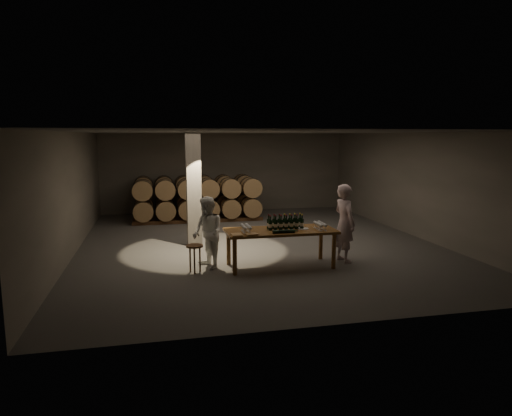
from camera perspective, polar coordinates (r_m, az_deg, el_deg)
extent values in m
plane|color=#585653|center=(13.37, 0.16, -4.38)|extent=(12.00, 12.00, 0.00)
plane|color=#605E59|center=(13.01, 0.17, 9.47)|extent=(12.00, 12.00, 0.00)
plane|color=#625F54|center=(18.97, -3.85, 4.45)|extent=(10.00, 0.00, 10.00)
plane|color=#625F54|center=(7.43, 10.43, -2.73)|extent=(10.00, 0.00, 10.00)
plane|color=#625F54|center=(12.95, -21.97, 1.72)|extent=(0.00, 12.00, 12.00)
plane|color=#625F54|center=(15.00, 19.15, 2.79)|extent=(0.00, 12.00, 12.00)
cube|color=slate|center=(13.02, -7.79, 2.33)|extent=(0.40, 0.40, 3.20)
cylinder|color=brown|center=(10.26, -2.68, -6.11)|extent=(0.10, 0.10, 0.84)
cylinder|color=brown|center=(10.90, 9.69, -5.33)|extent=(0.10, 0.10, 0.84)
cylinder|color=brown|center=(11.08, -3.45, -4.98)|extent=(0.10, 0.10, 0.84)
cylinder|color=brown|center=(11.67, 8.10, -4.33)|extent=(0.10, 0.10, 0.84)
cube|color=brown|center=(10.82, 3.09, -2.87)|extent=(2.60, 1.10, 0.06)
cube|color=brown|center=(17.91, -7.53, -0.84)|extent=(4.70, 0.10, 0.12)
cube|color=brown|center=(18.50, -7.70, -0.53)|extent=(4.70, 0.10, 0.12)
cylinder|color=olive|center=(18.08, -13.81, 0.39)|extent=(0.70, 0.95, 0.70)
cylinder|color=black|center=(17.83, -13.82, 0.27)|extent=(0.73, 0.04, 0.73)
cylinder|color=black|center=(18.34, -13.79, 0.51)|extent=(0.73, 0.04, 0.73)
cylinder|color=olive|center=(18.08, -11.34, 0.47)|extent=(0.70, 0.95, 0.70)
cylinder|color=black|center=(17.83, -11.32, 0.35)|extent=(0.73, 0.04, 0.73)
cylinder|color=black|center=(18.34, -11.36, 0.59)|extent=(0.73, 0.04, 0.73)
cylinder|color=olive|center=(18.11, -8.87, 0.56)|extent=(0.70, 0.95, 0.70)
cylinder|color=black|center=(17.86, -8.82, 0.44)|extent=(0.73, 0.04, 0.73)
cylinder|color=black|center=(18.37, -8.93, 0.67)|extent=(0.73, 0.04, 0.73)
cylinder|color=olive|center=(18.18, -6.42, 0.64)|extent=(0.70, 0.95, 0.70)
cylinder|color=black|center=(17.92, -6.33, 0.52)|extent=(0.73, 0.04, 0.73)
cylinder|color=black|center=(18.44, -6.51, 0.75)|extent=(0.73, 0.04, 0.73)
cylinder|color=olive|center=(18.28, -3.99, 0.72)|extent=(0.70, 0.95, 0.70)
cylinder|color=black|center=(18.02, -3.86, 0.60)|extent=(0.73, 0.04, 0.73)
cylinder|color=black|center=(18.53, -4.11, 0.83)|extent=(0.73, 0.04, 0.73)
cylinder|color=olive|center=(18.41, -1.59, 0.79)|extent=(0.70, 0.95, 0.70)
cylinder|color=black|center=(18.16, -1.43, 0.68)|extent=(0.73, 0.04, 0.73)
cylinder|color=black|center=(18.66, -1.74, 0.90)|extent=(0.73, 0.04, 0.73)
cylinder|color=olive|center=(17.99, -13.90, 2.72)|extent=(0.70, 0.95, 0.70)
cylinder|color=black|center=(17.73, -13.91, 2.63)|extent=(0.73, 0.04, 0.73)
cylinder|color=black|center=(18.25, -13.88, 2.80)|extent=(0.73, 0.04, 0.73)
cylinder|color=olive|center=(17.99, -11.41, 2.80)|extent=(0.70, 0.95, 0.70)
cylinder|color=black|center=(17.73, -11.39, 2.72)|extent=(0.73, 0.04, 0.73)
cylinder|color=black|center=(18.25, -11.43, 2.89)|extent=(0.73, 0.04, 0.73)
cylinder|color=olive|center=(18.02, -8.93, 2.88)|extent=(0.70, 0.95, 0.70)
cylinder|color=black|center=(17.76, -8.87, 2.80)|extent=(0.73, 0.04, 0.73)
cylinder|color=black|center=(18.28, -8.98, 2.97)|extent=(0.73, 0.04, 0.73)
cylinder|color=olive|center=(18.09, -6.46, 2.96)|extent=(0.70, 0.95, 0.70)
cylinder|color=black|center=(17.83, -6.37, 2.87)|extent=(0.73, 0.04, 0.73)
cylinder|color=black|center=(18.35, -6.55, 3.04)|extent=(0.73, 0.04, 0.73)
cylinder|color=olive|center=(18.19, -4.01, 3.02)|extent=(0.70, 0.95, 0.70)
cylinder|color=black|center=(17.93, -3.89, 2.94)|extent=(0.73, 0.04, 0.73)
cylinder|color=black|center=(18.44, -4.13, 3.11)|extent=(0.73, 0.04, 0.73)
cylinder|color=olive|center=(18.32, -1.60, 3.09)|extent=(0.70, 0.95, 0.70)
cylinder|color=black|center=(18.06, -1.44, 3.00)|extent=(0.73, 0.04, 0.73)
cylinder|color=black|center=(18.57, -1.75, 3.17)|extent=(0.73, 0.04, 0.73)
cube|color=brown|center=(16.54, -7.10, -1.65)|extent=(4.70, 0.10, 0.12)
cube|color=brown|center=(17.13, -7.29, -1.28)|extent=(4.70, 0.10, 0.12)
cylinder|color=olive|center=(16.70, -13.90, -0.31)|extent=(0.70, 0.95, 0.70)
cylinder|color=black|center=(16.44, -13.92, -0.45)|extent=(0.73, 0.04, 0.73)
cylinder|color=black|center=(16.96, -13.88, -0.17)|extent=(0.73, 0.04, 0.73)
cylinder|color=olive|center=(16.70, -11.22, -0.22)|extent=(0.70, 0.95, 0.70)
cylinder|color=black|center=(16.44, -11.20, -0.36)|extent=(0.73, 0.04, 0.73)
cylinder|color=black|center=(16.96, -11.25, -0.08)|extent=(0.73, 0.04, 0.73)
cylinder|color=olive|center=(16.73, -8.55, -0.13)|extent=(0.70, 0.95, 0.70)
cylinder|color=black|center=(16.48, -8.49, -0.27)|extent=(0.73, 0.04, 0.73)
cylinder|color=black|center=(16.99, -8.62, 0.01)|extent=(0.73, 0.04, 0.73)
cylinder|color=olive|center=(16.80, -5.90, -0.04)|extent=(0.70, 0.95, 0.70)
cylinder|color=black|center=(16.55, -5.79, -0.18)|extent=(0.73, 0.04, 0.73)
cylinder|color=black|center=(17.06, -6.00, 0.10)|extent=(0.73, 0.04, 0.73)
cylinder|color=olive|center=(16.91, -3.28, 0.05)|extent=(0.70, 0.95, 0.70)
cylinder|color=black|center=(16.66, -3.13, -0.08)|extent=(0.73, 0.04, 0.73)
cylinder|color=black|center=(17.16, -3.42, 0.18)|extent=(0.73, 0.04, 0.73)
cylinder|color=olive|center=(17.05, -0.69, 0.14)|extent=(0.70, 0.95, 0.70)
cylinder|color=black|center=(16.80, -0.51, 0.01)|extent=(0.73, 0.04, 0.73)
cylinder|color=black|center=(17.30, -0.87, 0.27)|extent=(0.73, 0.04, 0.73)
cylinder|color=olive|center=(16.60, -13.99, 2.21)|extent=(0.70, 0.95, 0.70)
cylinder|color=black|center=(16.34, -14.01, 2.11)|extent=(0.73, 0.04, 0.73)
cylinder|color=black|center=(16.86, -13.97, 2.31)|extent=(0.73, 0.04, 0.73)
cylinder|color=olive|center=(16.60, -11.30, 2.30)|extent=(0.70, 0.95, 0.70)
cylinder|color=black|center=(16.34, -11.28, 2.20)|extent=(0.73, 0.04, 0.73)
cylinder|color=black|center=(16.86, -11.32, 2.40)|extent=(0.73, 0.04, 0.73)
cylinder|color=olive|center=(16.63, -8.61, 2.39)|extent=(0.70, 0.95, 0.70)
cylinder|color=black|center=(16.38, -8.55, 2.29)|extent=(0.73, 0.04, 0.73)
cylinder|color=black|center=(16.89, -8.67, 2.49)|extent=(0.73, 0.04, 0.73)
cylinder|color=olive|center=(16.70, -5.94, 2.47)|extent=(0.70, 0.95, 0.70)
cylinder|color=black|center=(16.45, -5.83, 2.37)|extent=(0.73, 0.04, 0.73)
cylinder|color=black|center=(16.96, -6.04, 2.57)|extent=(0.73, 0.04, 0.73)
cylinder|color=olive|center=(16.81, -3.30, 2.54)|extent=(0.70, 0.95, 0.70)
cylinder|color=black|center=(16.56, -3.15, 2.45)|extent=(0.73, 0.04, 0.73)
cylinder|color=black|center=(17.07, -3.44, 2.64)|extent=(0.73, 0.04, 0.73)
cylinder|color=olive|center=(16.95, -0.69, 2.61)|extent=(0.70, 0.95, 0.70)
cylinder|color=black|center=(16.70, -0.51, 2.52)|extent=(0.73, 0.04, 0.73)
cylinder|color=black|center=(17.21, -0.87, 2.71)|extent=(0.73, 0.04, 0.73)
cylinder|color=black|center=(10.70, 1.80, -2.17)|extent=(0.09, 0.09, 0.24)
cylinder|color=silver|center=(10.70, 1.79, -2.23)|extent=(0.09, 0.09, 0.08)
cylinder|color=black|center=(10.67, 1.80, -1.28)|extent=(0.03, 0.03, 0.10)
cylinder|color=yellow|center=(10.66, 1.80, -0.99)|extent=(0.04, 0.04, 0.03)
cylinder|color=black|center=(10.84, 1.60, -2.02)|extent=(0.09, 0.09, 0.24)
cylinder|color=silver|center=(10.84, 1.60, -2.08)|extent=(0.09, 0.09, 0.08)
cylinder|color=black|center=(10.81, 1.60, -1.14)|extent=(0.03, 0.03, 0.10)
cylinder|color=maroon|center=(10.80, 1.60, -0.85)|extent=(0.04, 0.04, 0.03)
cylinder|color=black|center=(10.73, 2.47, -2.14)|extent=(0.09, 0.09, 0.24)
cylinder|color=silver|center=(10.73, 2.47, -2.20)|extent=(0.09, 0.09, 0.08)
cylinder|color=black|center=(10.70, 2.47, -1.25)|extent=(0.03, 0.03, 0.10)
cylinder|color=maroon|center=(10.69, 2.48, -0.96)|extent=(0.04, 0.04, 0.03)
cylinder|color=black|center=(10.87, 2.26, -1.99)|extent=(0.09, 0.09, 0.24)
cylinder|color=silver|center=(10.87, 2.26, -2.05)|extent=(0.09, 0.09, 0.08)
cylinder|color=black|center=(10.84, 2.27, -1.11)|extent=(0.03, 0.03, 0.10)
cylinder|color=yellow|center=(10.83, 2.27, -0.83)|extent=(0.04, 0.04, 0.03)
cylinder|color=black|center=(10.76, 3.14, -2.11)|extent=(0.09, 0.09, 0.24)
cylinder|color=silver|center=(10.77, 3.14, -2.17)|extent=(0.09, 0.09, 0.08)
cylinder|color=black|center=(10.73, 3.14, -1.22)|extent=(0.03, 0.03, 0.10)
cylinder|color=yellow|center=(10.72, 3.15, -0.93)|extent=(0.04, 0.04, 0.03)
cylinder|color=black|center=(10.91, 2.92, -1.97)|extent=(0.09, 0.09, 0.24)
cylinder|color=silver|center=(10.91, 2.92, -2.02)|extent=(0.09, 0.09, 0.08)
cylinder|color=black|center=(10.87, 2.93, -1.08)|extent=(0.03, 0.03, 0.10)
cylinder|color=maroon|center=(10.87, 2.93, -0.80)|extent=(0.04, 0.04, 0.03)
cylinder|color=black|center=(10.80, 3.80, -2.08)|extent=(0.09, 0.09, 0.24)
cylinder|color=silver|center=(10.80, 3.80, -2.14)|extent=(0.09, 0.09, 0.08)
cylinder|color=black|center=(10.77, 3.81, -1.19)|extent=(0.03, 0.03, 0.10)
cylinder|color=maroon|center=(10.76, 3.81, -0.91)|extent=(0.04, 0.04, 0.03)
cylinder|color=black|center=(10.94, 3.58, -1.94)|extent=(0.09, 0.09, 0.24)
cylinder|color=silver|center=(10.94, 3.58, -1.99)|extent=(0.09, 0.09, 0.08)
cylinder|color=black|center=(10.91, 3.59, -1.06)|extent=(0.03, 0.03, 0.10)
cylinder|color=yellow|center=(10.90, 3.59, -0.77)|extent=(0.04, 0.04, 0.03)
cylinder|color=black|center=(10.84, 4.46, -2.05)|extent=(0.09, 0.09, 0.24)
cylinder|color=silver|center=(10.84, 4.46, -2.11)|extent=(0.09, 0.09, 0.08)
cylinder|color=black|center=(10.81, 4.47, -1.17)|extent=(0.03, 0.03, 0.10)
cylinder|color=yellow|center=(10.80, 4.48, -0.88)|extent=(0.04, 0.04, 0.03)
cylinder|color=black|center=(10.98, 4.23, -1.91)|extent=(0.09, 0.09, 0.24)
cylinder|color=silver|center=(10.98, 4.23, -1.96)|extent=(0.09, 0.09, 0.08)
cylinder|color=black|center=(10.95, 4.24, -1.03)|extent=(0.03, 0.03, 0.10)
cylinder|color=maroon|center=(10.94, 4.25, -0.75)|extent=(0.04, 0.04, 0.03)
cylinder|color=black|center=(10.87, 5.12, -2.02)|extent=(0.09, 0.09, 0.24)
cylinder|color=silver|center=(10.88, 5.12, -2.08)|extent=(0.09, 0.09, 0.08)
cylinder|color=black|center=(10.84, 5.13, -1.14)|extent=(0.03, 0.03, 0.10)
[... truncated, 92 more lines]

